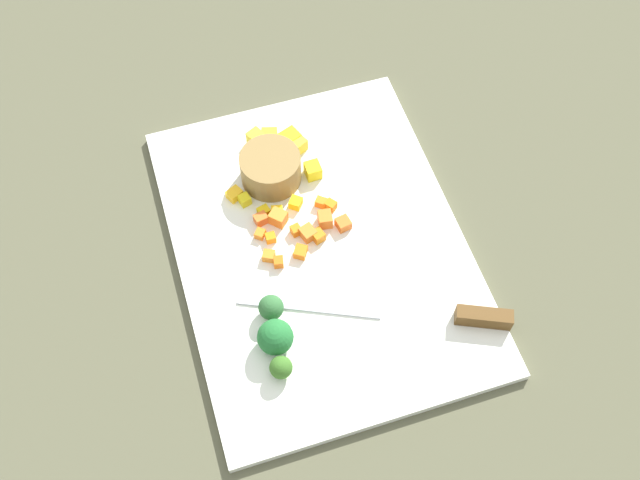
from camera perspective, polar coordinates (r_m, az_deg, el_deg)
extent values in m
plane|color=#53533D|center=(0.91, 0.00, -0.69)|extent=(4.00, 4.00, 0.00)
cube|color=white|center=(0.91, 0.00, -0.51)|extent=(0.46, 0.34, 0.01)
cylinder|color=olive|center=(0.94, -3.82, 5.53)|extent=(0.08, 0.08, 0.04)
cube|color=silver|center=(0.86, -0.81, -4.81)|extent=(0.09, 0.16, 0.00)
cube|color=#573917|center=(0.87, 12.46, -5.82)|extent=(0.04, 0.07, 0.02)
cube|color=orange|center=(0.93, 0.09, 2.90)|extent=(0.02, 0.02, 0.01)
cube|color=orange|center=(0.88, -3.20, -1.70)|extent=(0.01, 0.01, 0.01)
cube|color=orange|center=(0.90, -3.81, 0.17)|extent=(0.01, 0.01, 0.01)
cube|color=orange|center=(0.92, 0.82, 2.68)|extent=(0.02, 0.02, 0.01)
cube|color=orange|center=(0.90, -0.93, 0.54)|extent=(0.02, 0.02, 0.01)
cube|color=orange|center=(0.91, 0.39, 1.61)|extent=(0.02, 0.02, 0.02)
cube|color=orange|center=(0.91, -3.22, 1.72)|extent=(0.03, 0.03, 0.02)
cube|color=orange|center=(0.91, 1.80, 1.27)|extent=(0.02, 0.02, 0.01)
cube|color=orange|center=(0.91, -4.62, 0.48)|extent=(0.02, 0.02, 0.01)
cube|color=orange|center=(0.90, -1.86, 0.75)|extent=(0.01, 0.01, 0.01)
cube|color=orange|center=(0.90, -0.13, 0.33)|extent=(0.02, 0.02, 0.01)
cube|color=orange|center=(0.91, -4.56, 1.62)|extent=(0.02, 0.02, 0.01)
cube|color=orange|center=(0.89, -1.50, -0.91)|extent=(0.02, 0.02, 0.01)
cube|color=orange|center=(0.89, -4.01, -1.04)|extent=(0.02, 0.02, 0.01)
cube|color=yellow|center=(0.92, -3.32, 2.16)|extent=(0.02, 0.02, 0.01)
cube|color=yellow|center=(0.94, -6.59, 3.51)|extent=(0.02, 0.02, 0.01)
cube|color=yellow|center=(0.95, -0.55, 5.37)|extent=(0.02, 0.02, 0.02)
cube|color=yellow|center=(0.97, -1.68, 7.36)|extent=(0.02, 0.02, 0.02)
cube|color=yellow|center=(0.98, -3.90, 7.90)|extent=(0.02, 0.03, 0.02)
cube|color=yellow|center=(0.98, -4.92, 7.78)|extent=(0.03, 0.03, 0.02)
cube|color=yellow|center=(0.98, -2.34, 7.74)|extent=(0.03, 0.03, 0.02)
cube|color=yellow|center=(0.93, -1.88, 2.86)|extent=(0.02, 0.02, 0.01)
cube|color=yellow|center=(0.92, -4.34, 2.18)|extent=(0.02, 0.02, 0.01)
cube|color=yellow|center=(0.93, -5.80, 3.09)|extent=(0.02, 0.02, 0.01)
cylinder|color=#8BC36B|center=(0.84, -3.40, -7.87)|extent=(0.01, 0.01, 0.01)
sphere|color=#226C30|center=(0.83, -3.45, -7.46)|extent=(0.04, 0.04, 0.04)
cylinder|color=#89C06A|center=(0.86, -3.73, -5.55)|extent=(0.01, 0.01, 0.01)
sphere|color=#306533|center=(0.85, -3.78, -5.19)|extent=(0.03, 0.03, 0.03)
cylinder|color=#86BA55|center=(0.83, -2.98, -10.03)|extent=(0.01, 0.01, 0.01)
sphere|color=#386A24|center=(0.82, -3.02, -9.75)|extent=(0.03, 0.03, 0.03)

